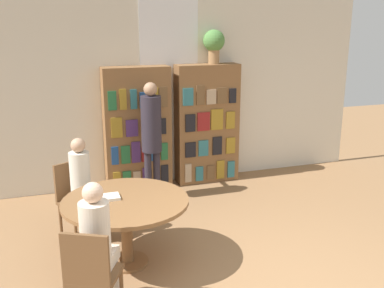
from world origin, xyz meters
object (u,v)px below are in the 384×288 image
chair_left_side (76,195)px  bookshelf_left (137,129)px  librarian_standing (151,130)px  bookshelf_right (207,124)px  flower_vase (214,43)px  seated_reader_right (98,240)px  reading_table (126,209)px  chair_near_camera (91,272)px  seated_reader_left (83,185)px

chair_left_side → bookshelf_left: bearing=-155.6°
chair_left_side → librarian_standing: 1.47m
bookshelf_left → bookshelf_right: 1.11m
flower_vase → librarian_standing: (-1.11, -0.51, -1.14)m
seated_reader_right → flower_vase: bearing=80.4°
bookshelf_left → librarian_standing: (0.10, -0.50, 0.10)m
chair_left_side → reading_table: bearing=90.0°
chair_near_camera → librarian_standing: size_ratio=0.52×
bookshelf_right → seated_reader_right: bookshelf_right is taller
flower_vase → chair_left_side: size_ratio=0.58×
chair_near_camera → bookshelf_right: bearing=82.1°
bookshelf_right → seated_reader_left: size_ratio=1.52×
bookshelf_right → librarian_standing: bookshelf_right is taller
flower_vase → chair_near_camera: 4.14m
reading_table → librarian_standing: 1.84m
chair_near_camera → seated_reader_left: seated_reader_left is taller
bookshelf_right → seated_reader_right: 3.55m
flower_vase → seated_reader_right: (-2.16, -2.89, -1.47)m
bookshelf_left → reading_table: size_ratio=1.42×
flower_vase → seated_reader_left: (-2.15, -1.45, -1.49)m
bookshelf_left → bookshelf_right: (1.11, 0.00, 0.00)m
chair_left_side → seated_reader_left: bearing=90.0°
flower_vase → seated_reader_right: flower_vase is taller
seated_reader_right → librarian_standing: 2.63m
flower_vase → chair_near_camera: bearing=-126.3°
bookshelf_right → chair_near_camera: bookshelf_right is taller
chair_left_side → seated_reader_left: 0.26m
bookshelf_left → reading_table: bookshelf_left is taller
bookshelf_right → seated_reader_left: bookshelf_right is taller
librarian_standing → bookshelf_left: bearing=101.1°
bookshelf_left → bookshelf_right: bearing=0.0°
bookshelf_right → librarian_standing: size_ratio=1.10×
chair_near_camera → librarian_standing: (1.13, 2.55, 0.53)m
seated_reader_left → librarian_standing: librarian_standing is taller
flower_vase → chair_left_side: flower_vase is taller
bookshelf_right → chair_left_side: bearing=-149.0°
flower_vase → chair_left_side: bearing=-150.1°
flower_vase → reading_table: bearing=-129.5°
seated_reader_left → seated_reader_right: size_ratio=0.99×
seated_reader_left → seated_reader_right: seated_reader_right is taller
seated_reader_right → librarian_standing: size_ratio=0.73×
librarian_standing → chair_near_camera: bearing=-113.9°
bookshelf_left → reading_table: (-0.58, -2.16, -0.30)m
bookshelf_left → seated_reader_left: size_ratio=1.52×
chair_near_camera → chair_left_side: bearing=117.0°
chair_near_camera → seated_reader_left: bearing=114.0°
bookshelf_left → librarian_standing: bearing=-78.9°
bookshelf_left → seated_reader_right: bearing=-108.2°
bookshelf_left → chair_near_camera: 3.25m
seated_reader_left → librarian_standing: (1.04, 0.94, 0.35)m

